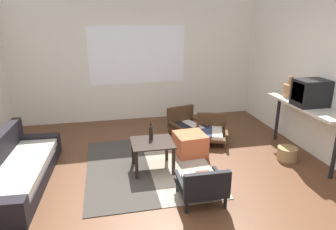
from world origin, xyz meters
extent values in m
plane|color=#56331E|center=(0.00, 0.00, 0.00)|extent=(7.80, 7.80, 0.00)
cube|color=silver|center=(0.00, 3.06, 1.35)|extent=(5.60, 0.12, 2.70)
cube|color=white|center=(0.00, 3.00, 1.41)|extent=(2.05, 0.01, 1.21)
cube|color=#38332D|center=(-0.61, 0.68, 0.01)|extent=(0.93, 2.20, 0.01)
cube|color=gray|center=(0.32, 0.68, 0.01)|extent=(0.93, 2.20, 0.01)
cube|color=black|center=(-1.94, 0.56, 0.10)|extent=(0.83, 2.09, 0.20)
cube|color=#B2A899|center=(-1.91, 0.56, 0.25)|extent=(0.72, 1.91, 0.10)
cube|color=black|center=(-1.88, 1.49, 0.17)|extent=(0.72, 0.22, 0.34)
cube|color=black|center=(-0.09, 0.58, 0.44)|extent=(0.61, 0.56, 0.02)
cube|color=black|center=(-0.36, 0.82, 0.21)|extent=(0.04, 0.04, 0.43)
cube|color=black|center=(0.17, 0.82, 0.21)|extent=(0.04, 0.04, 0.43)
cube|color=black|center=(-0.36, 0.34, 0.21)|extent=(0.04, 0.04, 0.43)
cube|color=black|center=(0.17, 0.34, 0.21)|extent=(0.04, 0.04, 0.43)
cylinder|color=#472D19|center=(1.08, 1.54, 0.06)|extent=(0.04, 0.04, 0.13)
cylinder|color=#472D19|center=(0.61, 1.40, 0.06)|extent=(0.04, 0.04, 0.13)
cylinder|color=#472D19|center=(0.93, 2.05, 0.06)|extent=(0.04, 0.04, 0.13)
cylinder|color=#472D19|center=(0.46, 1.91, 0.06)|extent=(0.04, 0.04, 0.13)
cube|color=#472D19|center=(0.77, 1.73, 0.15)|extent=(0.72, 0.74, 0.05)
cube|color=beige|center=(0.87, 1.73, 0.21)|extent=(0.33, 0.58, 0.06)
cube|color=black|center=(0.68, 1.68, 0.21)|extent=(0.33, 0.58, 0.06)
cube|color=#472D19|center=(0.69, 1.99, 0.36)|extent=(0.57, 0.23, 0.35)
cube|color=#472D19|center=(1.03, 1.80, 0.27)|extent=(0.21, 0.59, 0.04)
cube|color=#472D19|center=(0.52, 1.65, 0.27)|extent=(0.21, 0.59, 0.04)
cylinder|color=black|center=(0.13, -0.10, 0.08)|extent=(0.04, 0.04, 0.15)
cylinder|color=black|center=(0.61, -0.10, 0.08)|extent=(0.04, 0.04, 0.15)
cylinder|color=black|center=(0.12, -0.56, 0.08)|extent=(0.04, 0.04, 0.15)
cylinder|color=black|center=(0.60, -0.56, 0.08)|extent=(0.04, 0.04, 0.15)
cube|color=black|center=(0.37, -0.33, 0.18)|extent=(0.57, 0.55, 0.05)
cube|color=silver|center=(0.27, -0.31, 0.23)|extent=(0.19, 0.48, 0.06)
cube|color=brown|center=(0.46, -0.31, 0.23)|extent=(0.19, 0.48, 0.06)
cube|color=black|center=(0.36, -0.57, 0.35)|extent=(0.56, 0.08, 0.31)
cube|color=black|center=(0.10, -0.33, 0.29)|extent=(0.05, 0.54, 0.04)
cube|color=black|center=(0.63, -0.33, 0.29)|extent=(0.05, 0.54, 0.04)
cylinder|color=#472D19|center=(1.25, 1.02, 0.06)|extent=(0.04, 0.04, 0.12)
cylinder|color=#472D19|center=(0.80, 1.19, 0.06)|extent=(0.04, 0.04, 0.12)
cylinder|color=#472D19|center=(1.44, 1.53, 0.06)|extent=(0.04, 0.04, 0.12)
cylinder|color=#472D19|center=(0.99, 1.70, 0.06)|extent=(0.04, 0.04, 0.12)
cube|color=#472D19|center=(1.12, 1.36, 0.15)|extent=(0.74, 0.78, 0.05)
cube|color=beige|center=(1.21, 1.31, 0.20)|extent=(0.37, 0.59, 0.06)
cube|color=#2D3856|center=(1.02, 1.37, 0.20)|extent=(0.37, 0.59, 0.06)
cube|color=#472D19|center=(1.22, 1.62, 0.32)|extent=(0.55, 0.26, 0.30)
cube|color=#472D19|center=(1.37, 1.27, 0.26)|extent=(0.26, 0.60, 0.04)
cube|color=#472D19|center=(0.88, 1.45, 0.26)|extent=(0.26, 0.60, 0.04)
cube|color=#BC5633|center=(0.61, 0.98, 0.18)|extent=(0.52, 0.52, 0.36)
cube|color=beige|center=(2.36, 0.52, 0.87)|extent=(0.44, 1.59, 0.04)
cylinder|color=black|center=(2.36, -0.22, 0.42)|extent=(0.06, 0.06, 0.85)
cylinder|color=black|center=(2.36, 1.25, 0.42)|extent=(0.06, 0.06, 0.85)
cube|color=black|center=(2.36, 0.46, 1.09)|extent=(0.47, 0.37, 0.41)
cube|color=black|center=(2.13, 0.46, 1.11)|extent=(0.01, 0.29, 0.29)
cylinder|color=#A87047|center=(2.36, 0.99, 1.00)|extent=(0.21, 0.21, 0.22)
cylinder|color=#A87047|center=(2.36, 0.99, 1.18)|extent=(0.08, 0.08, 0.14)
cylinder|color=black|center=(-0.09, 0.71, 0.54)|extent=(0.06, 0.06, 0.19)
cylinder|color=black|center=(-0.09, 0.71, 0.67)|extent=(0.03, 0.03, 0.06)
cylinder|color=#9E7A4C|center=(2.08, 0.44, 0.10)|extent=(0.31, 0.31, 0.21)
camera|label=1|loc=(-0.72, -3.45, 2.21)|focal=32.13mm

